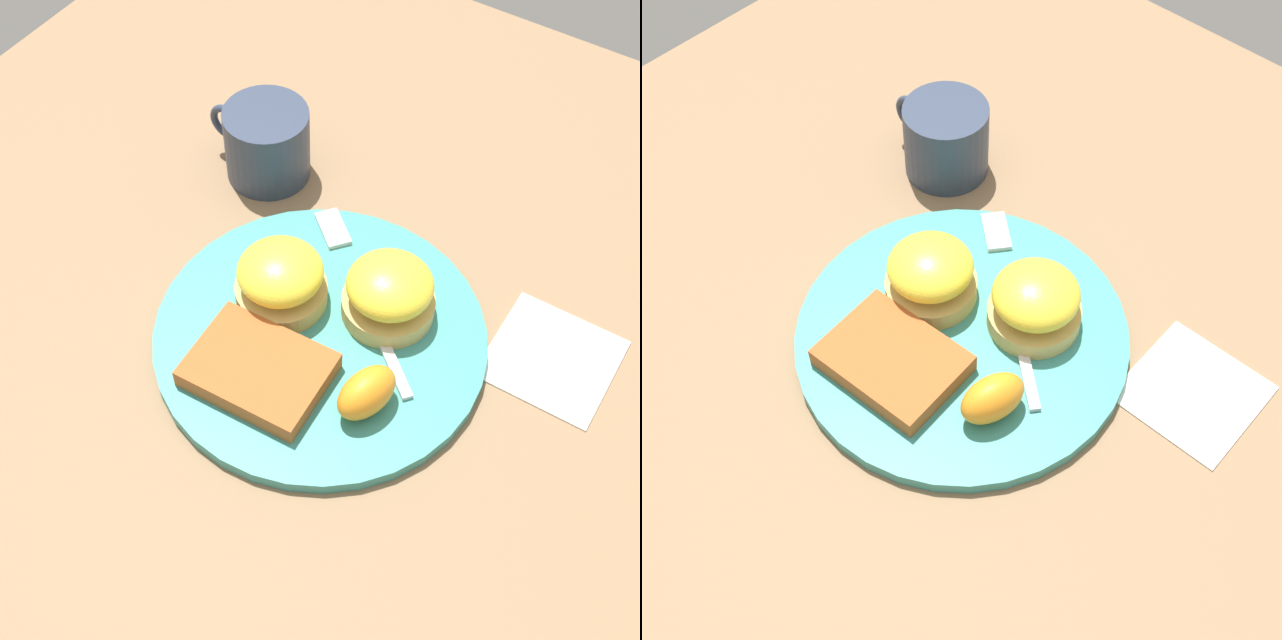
{
  "view_description": "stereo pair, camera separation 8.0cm",
  "coord_description": "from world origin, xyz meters",
  "views": [
    {
      "loc": [
        -0.25,
        0.39,
        0.68
      ],
      "look_at": [
        0.0,
        0.0,
        0.03
      ],
      "focal_mm": 50.0,
      "sensor_mm": 36.0,
      "label": 1
    },
    {
      "loc": [
        -0.32,
        0.34,
        0.68
      ],
      "look_at": [
        0.0,
        0.0,
        0.03
      ],
      "focal_mm": 50.0,
      "sensor_mm": 36.0,
      "label": 2
    }
  ],
  "objects": [
    {
      "name": "ground_plane",
      "position": [
        0.0,
        0.0,
        0.0
      ],
      "size": [
        1.1,
        1.1,
        0.0
      ],
      "primitive_type": "plane",
      "color": "#846647"
    },
    {
      "name": "plate",
      "position": [
        0.0,
        0.0,
        0.01
      ],
      "size": [
        0.31,
        0.31,
        0.01
      ],
      "primitive_type": "cylinder",
      "color": "teal",
      "rests_on": "ground_plane"
    },
    {
      "name": "sandwich_benedict_left",
      "position": [
        -0.04,
        -0.05,
        0.04
      ],
      "size": [
        0.09,
        0.09,
        0.06
      ],
      "color": "tan",
      "rests_on": "plate"
    },
    {
      "name": "sandwich_benedict_right",
      "position": [
        0.05,
        -0.01,
        0.04
      ],
      "size": [
        0.09,
        0.09,
        0.06
      ],
      "color": "tan",
      "rests_on": "plate"
    },
    {
      "name": "hashbrown_patty",
      "position": [
        0.02,
        0.07,
        0.02
      ],
      "size": [
        0.12,
        0.1,
        0.02
      ],
      "primitive_type": "cube",
      "rotation": [
        0.0,
        0.0,
        0.06
      ],
      "color": "#AB5525",
      "rests_on": "plate"
    },
    {
      "name": "orange_wedge",
      "position": [
        -0.08,
        0.04,
        0.04
      ],
      "size": [
        0.05,
        0.07,
        0.04
      ],
      "primitive_type": "ellipsoid",
      "rotation": [
        0.0,
        0.0,
        1.31
      ],
      "color": "orange",
      "rests_on": "plate"
    },
    {
      "name": "fork",
      "position": [
        -0.0,
        -0.06,
        0.02
      ],
      "size": [
        0.19,
        0.16,
        0.0
      ],
      "color": "silver",
      "rests_on": "plate"
    },
    {
      "name": "cup",
      "position": [
        0.17,
        -0.16,
        0.04
      ],
      "size": [
        0.12,
        0.09,
        0.08
      ],
      "color": "#2D384C",
      "rests_on": "ground_plane"
    },
    {
      "name": "napkin",
      "position": [
        -0.19,
        -0.1,
        0.0
      ],
      "size": [
        0.11,
        0.11,
        0.0
      ],
      "primitive_type": "cube",
      "rotation": [
        0.0,
        0.0,
        0.01
      ],
      "color": "white",
      "rests_on": "ground_plane"
    }
  ]
}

